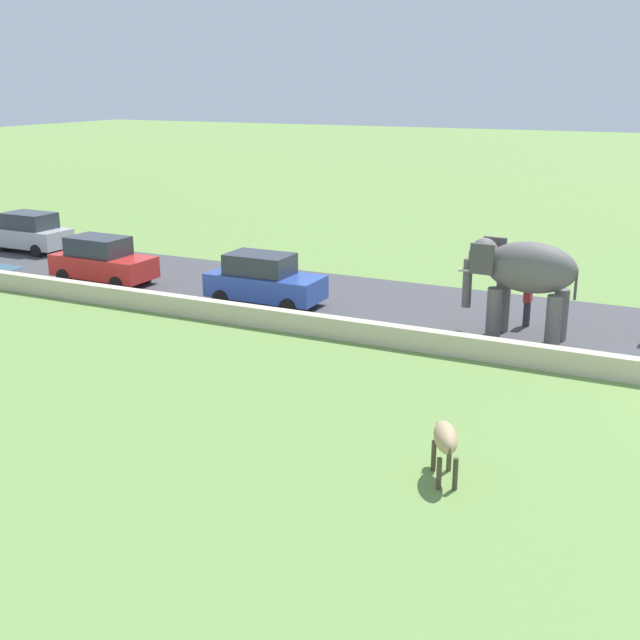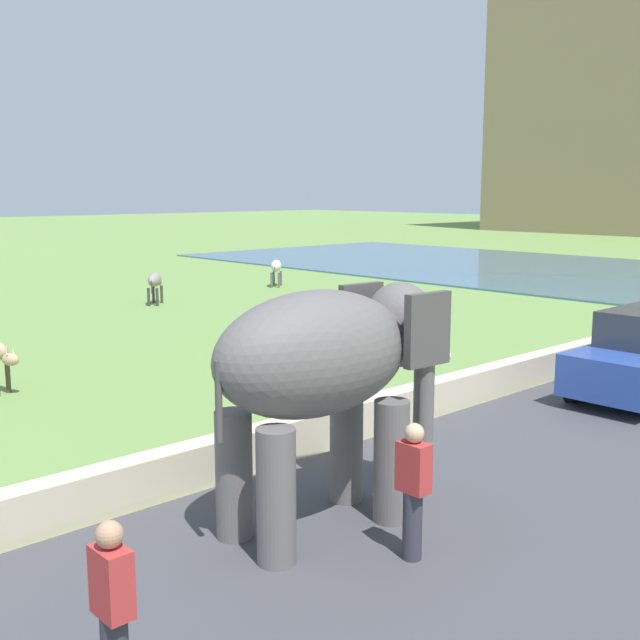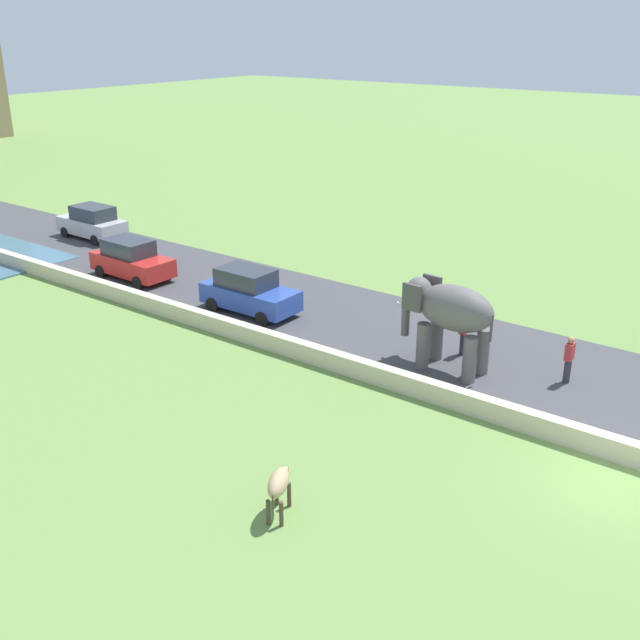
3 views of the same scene
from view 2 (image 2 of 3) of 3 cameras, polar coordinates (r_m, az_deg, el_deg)
name	(u,v)px [view 2 (image 2 of 3)]	position (r m, az deg, el deg)	size (l,w,h in m)	color
barrier_wall	(607,348)	(20.13, 20.36, -1.96)	(0.40, 110.00, 0.64)	beige
lake	(500,266)	(43.13, 13.14, 3.87)	(36.00, 18.00, 0.08)	#426B84
elephant	(329,367)	(9.28, 0.67, -3.51)	(1.56, 3.51, 2.99)	#605B5B
person_beside_elephant	(413,490)	(8.80, 6.87, -12.28)	(0.36, 0.22, 1.63)	#33333D
person_trailing	(113,612)	(6.67, -14.97, -20.07)	(0.36, 0.22, 1.63)	#33333D
cow_white	(276,267)	(33.46, -3.23, 3.90)	(1.19, 1.24, 1.15)	silver
cow_grey	(155,282)	(28.83, -12.04, 2.79)	(1.24, 1.20, 1.15)	gray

